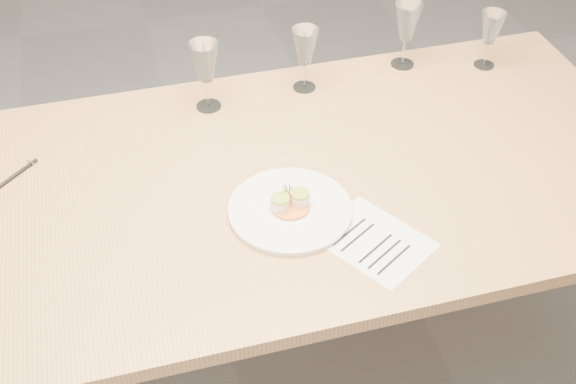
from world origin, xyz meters
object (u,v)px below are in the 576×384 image
object	(u,v)px
dining_table	(219,207)
dinner_plate	(290,209)
recipe_sheet	(374,241)
wine_glass_0	(205,63)
wine_glass_2	(407,23)
wine_glass_1	(305,48)
ballpoint_pen	(16,175)
wine_glass_3	(491,29)

from	to	relation	value
dining_table	dinner_plate	xyz separation A→B (m)	(0.16, -0.14, 0.08)
recipe_sheet	wine_glass_0	bearing A→B (deg)	81.34
dinner_plate	wine_glass_2	size ratio (longest dim) A/B	1.46
dining_table	wine_glass_2	size ratio (longest dim) A/B	11.46
dinner_plate	wine_glass_1	xyz separation A→B (m)	(0.19, 0.52, 0.13)
wine_glass_1	dining_table	bearing A→B (deg)	-132.13
ballpoint_pen	wine_glass_1	bearing A→B (deg)	-29.68
wine_glass_2	recipe_sheet	bearing A→B (deg)	-116.79
dinner_plate	wine_glass_1	distance (m)	0.56
wine_glass_1	wine_glass_3	world-z (taller)	wine_glass_1
dining_table	wine_glass_1	distance (m)	0.55
ballpoint_pen	wine_glass_0	distance (m)	0.59
dinner_plate	wine_glass_3	xyz separation A→B (m)	(0.77, 0.49, 0.12)
wine_glass_0	wine_glass_3	xyz separation A→B (m)	(0.88, -0.01, -0.02)
ballpoint_pen	recipe_sheet	bearing A→B (deg)	-72.76
dinner_plate	ballpoint_pen	distance (m)	0.73
wine_glass_3	wine_glass_1	bearing A→B (deg)	177.12
ballpoint_pen	wine_glass_1	xyz separation A→B (m)	(0.84, 0.20, 0.13)
wine_glass_2	wine_glass_3	xyz separation A→B (m)	(0.25, -0.07, -0.02)
ballpoint_pen	wine_glass_1	distance (m)	0.87
wine_glass_0	wine_glass_2	world-z (taller)	same
wine_glass_0	wine_glass_1	world-z (taller)	wine_glass_0
dinner_plate	recipe_sheet	bearing A→B (deg)	-41.96
ballpoint_pen	wine_glass_0	bearing A→B (deg)	-24.92
dining_table	wine_glass_3	size ratio (longest dim) A/B	13.12
dining_table	wine_glass_3	distance (m)	1.01
dinner_plate	wine_glass_3	distance (m)	0.92
dinner_plate	ballpoint_pen	world-z (taller)	dinner_plate
dining_table	wine_glass_0	size ratio (longest dim) A/B	11.48
ballpoint_pen	wine_glass_3	distance (m)	1.44
recipe_sheet	ballpoint_pen	bearing A→B (deg)	118.40
recipe_sheet	wine_glass_0	world-z (taller)	wine_glass_0
dining_table	recipe_sheet	distance (m)	0.44
wine_glass_3	ballpoint_pen	bearing A→B (deg)	-173.24
wine_glass_0	dining_table	bearing A→B (deg)	-97.32
ballpoint_pen	dining_table	bearing A→B (deg)	-63.13
wine_glass_2	wine_glass_3	distance (m)	0.26
ballpoint_pen	dinner_plate	bearing A→B (deg)	-69.09
dining_table	wine_glass_1	bearing A→B (deg)	47.87
dining_table	wine_glass_1	world-z (taller)	wine_glass_1
ballpoint_pen	wine_glass_2	bearing A→B (deg)	-31.32
ballpoint_pen	wine_glass_1	world-z (taller)	wine_glass_1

